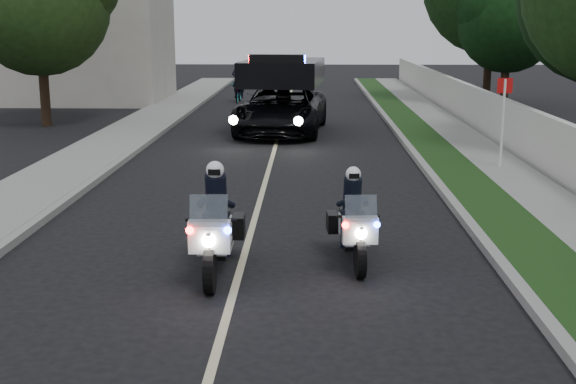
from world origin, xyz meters
name	(u,v)px	position (x,y,z in m)	size (l,w,h in m)	color
ground	(237,281)	(0.00, 0.00, 0.00)	(120.00, 120.00, 0.00)	black
curb_right	(418,159)	(4.10, 10.00, 0.07)	(0.20, 60.00, 0.15)	gray
grass_verge	(444,159)	(4.80, 10.00, 0.08)	(1.20, 60.00, 0.16)	#193814
sidewalk_right	(491,160)	(6.10, 10.00, 0.08)	(1.40, 60.00, 0.16)	gray
property_wall	(529,136)	(7.10, 10.00, 0.75)	(0.22, 60.00, 1.50)	beige
curb_left	(126,158)	(-4.10, 10.00, 0.07)	(0.20, 60.00, 0.15)	gray
sidewalk_left	(87,157)	(-5.20, 10.00, 0.08)	(2.00, 60.00, 0.16)	gray
building_far	(81,29)	(-10.00, 26.00, 3.50)	(8.00, 6.00, 7.00)	#A8A396
lane_marking	(271,161)	(0.00, 10.00, 0.00)	(0.12, 50.00, 0.01)	#BFB78C
police_moto_left	(216,273)	(-0.35, 0.35, 0.00)	(0.72, 2.05, 1.74)	silver
police_moto_right	(353,262)	(1.79, 0.98, 0.00)	(0.64, 1.83, 1.55)	silver
police_suv	(282,133)	(0.08, 15.55, 0.00)	(2.82, 6.09, 2.96)	black
bicycle	(239,102)	(-2.41, 25.94, 0.00)	(0.62, 1.79, 0.93)	black
cyclist	(239,102)	(-2.41, 25.94, 0.00)	(0.63, 0.42, 1.76)	black
sign_post	(499,172)	(6.00, 8.57, 0.00)	(0.39, 0.39, 2.50)	#B41C0C
tree_right_d	(486,105)	(9.38, 25.11, 0.00)	(6.40, 6.40, 10.67)	#163612
tree_right_e	(503,109)	(9.72, 23.21, 0.00)	(4.46, 4.46, 7.44)	black
tree_left_near	(47,126)	(-8.81, 17.10, 0.00)	(5.16, 5.16, 8.59)	#1F3C14
tree_left_far	(103,99)	(-9.52, 27.42, 0.00)	(5.87, 5.87, 9.79)	black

